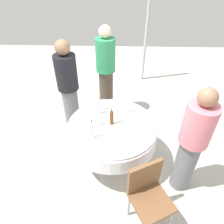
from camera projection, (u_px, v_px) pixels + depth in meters
ground_plane at (112, 160)px, 3.21m from camera, size 10.00×10.00×0.00m
dining_table at (112, 133)px, 2.85m from camera, size 1.24×1.24×0.74m
bottle_clear_right at (98, 104)px, 2.88m from camera, size 0.07×0.07×0.31m
bottle_clear_south at (92, 129)px, 2.49m from camera, size 0.06×0.06×0.27m
bottle_brown_north at (112, 116)px, 2.69m from camera, size 0.06×0.06×0.28m
wine_glass_mid at (127, 107)px, 2.91m from camera, size 0.06×0.06×0.13m
wine_glass_inner at (98, 118)px, 2.69m from camera, size 0.06×0.06×0.16m
wine_glass_far at (104, 103)px, 2.98m from camera, size 0.07×0.07×0.15m
wine_glass_rear at (119, 117)px, 2.75m from camera, size 0.07×0.07×0.13m
plate_front at (133, 125)px, 2.73m from camera, size 0.24×0.24×0.02m
plate_outer at (117, 139)px, 2.54m from camera, size 0.26×0.26×0.02m
knife_south at (84, 119)px, 2.85m from camera, size 0.10×0.17×0.00m
knife_north at (115, 115)px, 2.91m from camera, size 0.16×0.10×0.00m
person_right at (192, 143)px, 2.39m from camera, size 0.34×0.34×1.56m
person_south at (106, 72)px, 3.67m from camera, size 0.34×0.34×1.69m
person_north at (68, 87)px, 3.32m from camera, size 0.34×0.34×1.62m
chair_far at (148, 192)px, 2.21m from camera, size 0.54×0.54×0.87m
tent_pole_main at (147, 27)px, 4.52m from camera, size 0.07×0.07×2.56m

